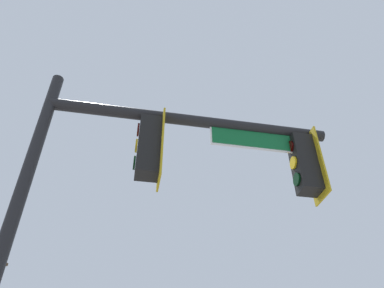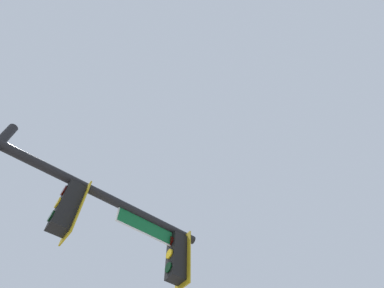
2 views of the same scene
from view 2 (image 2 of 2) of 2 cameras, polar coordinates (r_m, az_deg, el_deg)
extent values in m
cylinder|color=black|center=(6.94, -15.70, -9.93)|extent=(4.75, 0.71, 0.20)
cube|color=gold|center=(6.41, -21.16, -11.87)|extent=(0.09, 0.52, 1.30)
cube|color=black|center=(6.38, -22.66, -11.04)|extent=(0.39, 0.36, 1.10)
cylinder|color=black|center=(6.78, -21.02, -7.38)|extent=(0.04, 0.04, 0.12)
cylinder|color=#340503|center=(6.58, -23.26, -8.15)|extent=(0.05, 0.22, 0.22)
cylinder|color=yellow|center=(6.36, -24.24, -10.15)|extent=(0.05, 0.22, 0.22)
cylinder|color=black|center=(6.16, -25.30, -12.29)|extent=(0.05, 0.22, 0.22)
cube|color=gold|center=(7.27, -1.68, -21.25)|extent=(0.09, 0.52, 1.30)
cube|color=black|center=(7.18, -2.97, -20.72)|extent=(0.39, 0.36, 1.10)
cylinder|color=black|center=(7.54, -2.77, -16.88)|extent=(0.04, 0.04, 0.12)
cylinder|color=#340503|center=(7.28, -4.19, -18.00)|extent=(0.05, 0.22, 0.22)
cylinder|color=yellow|center=(7.08, -4.36, -20.13)|extent=(0.05, 0.22, 0.22)
cylinder|color=black|center=(6.90, -4.55, -22.37)|extent=(0.05, 0.22, 0.22)
cube|color=#0F602D|center=(7.14, -7.24, -16.10)|extent=(1.85, 0.24, 0.34)
cube|color=white|center=(7.14, -7.24, -16.10)|extent=(1.91, 0.23, 0.40)
camera|label=1|loc=(0.74, 30.96, -12.97)|focal=35.00mm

